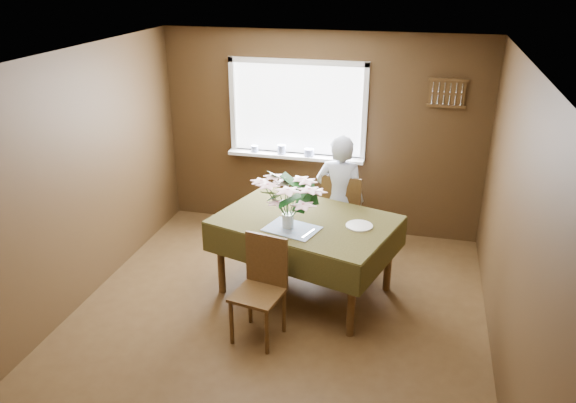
% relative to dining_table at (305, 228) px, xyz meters
% --- Properties ---
extents(floor, '(4.50, 4.50, 0.00)m').
position_rel_dining_table_xyz_m(floor, '(-0.16, -0.64, -0.74)').
color(floor, '#452E17').
rests_on(floor, ground).
extents(ceiling, '(4.50, 4.50, 0.00)m').
position_rel_dining_table_xyz_m(ceiling, '(-0.16, -0.64, 1.76)').
color(ceiling, white).
rests_on(ceiling, wall_back).
extents(wall_back, '(4.00, 0.00, 4.00)m').
position_rel_dining_table_xyz_m(wall_back, '(-0.16, 1.61, 0.51)').
color(wall_back, brown).
rests_on(wall_back, floor).
extents(wall_front, '(4.00, 0.00, 4.00)m').
position_rel_dining_table_xyz_m(wall_front, '(-0.16, -2.89, 0.51)').
color(wall_front, brown).
rests_on(wall_front, floor).
extents(wall_left, '(0.00, 4.50, 4.50)m').
position_rel_dining_table_xyz_m(wall_left, '(-2.16, -0.64, 0.51)').
color(wall_left, brown).
rests_on(wall_left, floor).
extents(wall_right, '(0.00, 4.50, 4.50)m').
position_rel_dining_table_xyz_m(wall_right, '(1.84, -0.64, 0.51)').
color(wall_right, brown).
rests_on(wall_right, floor).
extents(window_assembly, '(1.72, 0.20, 1.22)m').
position_rel_dining_table_xyz_m(window_assembly, '(-0.45, 1.56, 0.63)').
color(window_assembly, white).
rests_on(window_assembly, wall_back).
extents(spoon_rack, '(0.44, 0.05, 0.33)m').
position_rel_dining_table_xyz_m(spoon_rack, '(1.29, 1.58, 1.11)').
color(spoon_rack, '#51371A').
rests_on(spoon_rack, wall_back).
extents(dining_table, '(1.99, 1.62, 0.85)m').
position_rel_dining_table_xyz_m(dining_table, '(0.00, 0.00, 0.00)').
color(dining_table, '#51371A').
rests_on(dining_table, floor).
extents(chair_far, '(0.49, 0.49, 1.05)m').
position_rel_dining_table_xyz_m(chair_far, '(0.26, 0.84, -0.17)').
color(chair_far, '#51371A').
rests_on(chair_far, floor).
extents(chair_near, '(0.49, 0.49, 0.97)m').
position_rel_dining_table_xyz_m(chair_near, '(-0.23, -0.81, -0.21)').
color(chair_near, '#51371A').
rests_on(chair_near, floor).
extents(seated_woman, '(0.57, 0.40, 1.51)m').
position_rel_dining_table_xyz_m(seated_woman, '(0.23, 0.76, 0.02)').
color(seated_woman, white).
rests_on(seated_woman, floor).
extents(flower_bouquet, '(0.58, 0.58, 0.50)m').
position_rel_dining_table_xyz_m(flower_bouquet, '(-0.12, -0.24, 0.43)').
color(flower_bouquet, white).
rests_on(flower_bouquet, dining_table).
extents(side_plate, '(0.28, 0.28, 0.01)m').
position_rel_dining_table_xyz_m(side_plate, '(0.55, -0.05, 0.11)').
color(side_plate, white).
rests_on(side_plate, dining_table).
extents(table_knife, '(0.09, 0.21, 0.00)m').
position_rel_dining_table_xyz_m(table_knife, '(0.10, -0.33, 0.11)').
color(table_knife, silver).
rests_on(table_knife, dining_table).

